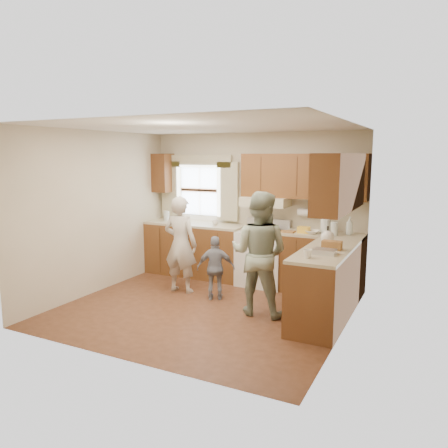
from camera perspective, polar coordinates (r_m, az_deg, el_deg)
The scene contains 6 objects.
room at distance 5.94m, azimuth -2.59°, elevation 0.48°, with size 3.80×3.80×3.80m.
kitchen_fixtures at distance 6.72m, azimuth 6.51°, elevation -2.12°, with size 3.80×2.25×2.15m.
stove at distance 7.24m, azimuth 5.10°, elevation -4.30°, with size 0.76×0.67×1.07m.
woman_left at distance 6.81m, azimuth -5.71°, elevation -2.68°, with size 0.55×0.36×1.51m, color beige.
woman_right at distance 5.85m, azimuth 4.63°, elevation -3.84°, with size 0.81×0.63×1.66m, color #203929.
child at distance 6.47m, azimuth -1.08°, elevation -5.77°, with size 0.56×0.23×0.96m, color gray.
Camera 1 is at (2.86, -5.13, 2.14)m, focal length 35.00 mm.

